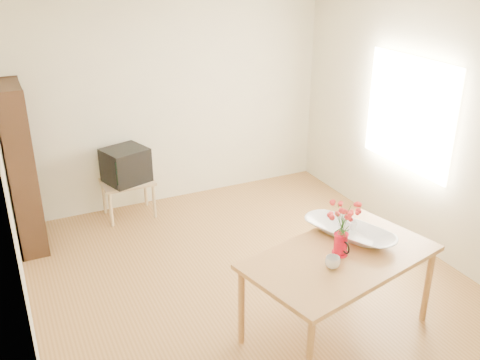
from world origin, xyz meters
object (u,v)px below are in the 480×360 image
table (340,263)px  bowl (351,210)px  mug (333,262)px  pitcher (340,245)px  television (125,164)px

table → bowl: (0.24, 0.23, 0.32)m
table → mug: size_ratio=14.52×
table → pitcher: 0.16m
pitcher → bowl: (0.24, 0.21, 0.17)m
mug → pitcher: bearing=-178.2°
bowl → mug: bearing=-139.6°
table → television: television is taller
table → bowl: 0.46m
table → television: size_ratio=2.99×
pitcher → television: size_ratio=0.35×
pitcher → television: 3.05m
mug → television: (-0.87, 3.00, -0.13)m
table → pitcher: size_ratio=8.42×
pitcher → television: bearing=110.9°
mug → bowl: (0.41, 0.35, 0.21)m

